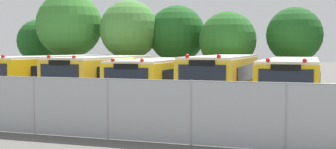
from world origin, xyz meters
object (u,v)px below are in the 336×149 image
object	(u,v)px
school_bus_3	(159,79)
tree_3	(177,33)
traffic_cone	(276,133)
tree_0	(41,41)
tree_1	(71,25)
school_bus_0	(6,75)
school_bus_4	(224,78)
school_bus_2	(105,77)
tree_2	(131,30)
school_bus_5	(292,81)
tree_4	(229,41)
tree_5	(295,33)
school_bus_1	(55,75)

from	to	relation	value
school_bus_3	tree_3	distance (m)	10.35
traffic_cone	tree_0	bearing A→B (deg)	140.21
school_bus_3	tree_1	world-z (taller)	tree_1
school_bus_0	school_bus_4	bearing A→B (deg)	178.91
school_bus_2	tree_2	bearing A→B (deg)	-76.42
school_bus_2	school_bus_3	size ratio (longest dim) A/B	0.99
tree_1	school_bus_5	bearing A→B (deg)	-24.11
tree_0	school_bus_0	bearing A→B (deg)	-67.91
school_bus_3	tree_4	world-z (taller)	tree_4
tree_3	school_bus_0	bearing A→B (deg)	-131.47
tree_2	traffic_cone	bearing A→B (deg)	-53.66
school_bus_2	tree_5	size ratio (longest dim) A/B	1.62
school_bus_3	school_bus_2	bearing A→B (deg)	-4.26
tree_2	tree_5	distance (m)	12.08
tree_1	traffic_cone	world-z (taller)	tree_1
school_bus_2	tree_4	distance (m)	10.19
school_bus_4	tree_0	world-z (taller)	tree_0
tree_2	tree_3	world-z (taller)	tree_2
school_bus_5	tree_1	world-z (taller)	tree_1
school_bus_3	school_bus_5	size ratio (longest dim) A/B	0.85
school_bus_5	tree_3	world-z (taller)	tree_3
school_bus_4	tree_2	size ratio (longest dim) A/B	1.62
tree_1	tree_5	xyz separation A→B (m)	(16.96, 1.12, -0.81)
tree_0	traffic_cone	size ratio (longest dim) A/B	11.59
school_bus_2	school_bus_5	distance (m)	10.21
tree_3	tree_2	bearing A→B (deg)	-158.53
school_bus_0	school_bus_3	world-z (taller)	school_bus_0
school_bus_1	tree_1	world-z (taller)	tree_1
school_bus_0	tree_3	world-z (taller)	tree_3
school_bus_2	tree_1	world-z (taller)	tree_1
school_bus_4	tree_4	xyz separation A→B (m)	(-1.11, 7.96, 2.12)
school_bus_2	school_bus_5	bearing A→B (deg)	-177.67
school_bus_4	tree_0	size ratio (longest dim) A/B	1.98
school_bus_1	school_bus_2	xyz separation A→B (m)	(3.43, -0.28, -0.01)
school_bus_4	tree_4	distance (m)	8.31
school_bus_5	traffic_cone	xyz separation A→B (m)	(-0.32, -7.91, -1.15)
tree_5	tree_0	bearing A→B (deg)	178.86
school_bus_3	tree_1	size ratio (longest dim) A/B	1.29
school_bus_0	school_bus_4	xyz separation A→B (m)	(13.63, 0.03, 0.07)
school_bus_3	school_bus_0	bearing A→B (deg)	-3.23
tree_0	school_bus_3	bearing A→B (deg)	-34.63
tree_4	tree_5	world-z (taller)	tree_5
school_bus_0	tree_0	xyz separation A→B (m)	(-3.73, 9.18, 2.26)
tree_1	traffic_cone	bearing A→B (deg)	-42.95
tree_4	traffic_cone	size ratio (longest dim) A/B	11.90
school_bus_3	school_bus_5	world-z (taller)	school_bus_5
school_bus_1	tree_2	distance (m)	8.71
tree_3	traffic_cone	distance (m)	19.62
school_bus_0	tree_5	xyz separation A→B (m)	(17.04, 8.77, 2.68)
school_bus_0	school_bus_1	bearing A→B (deg)	-179.85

